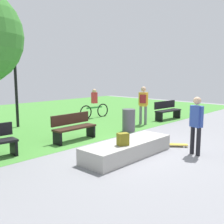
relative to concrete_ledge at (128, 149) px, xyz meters
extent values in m
plane|color=gray|center=(0.62, 0.31, -0.21)|extent=(28.00, 28.00, 0.00)
cube|color=#478C38|center=(0.62, 8.01, -0.21)|extent=(26.60, 12.59, 0.01)
cube|color=#A8A59E|center=(0.00, 0.00, 0.00)|extent=(2.87, 0.94, 0.43)
cube|color=olive|center=(-0.41, -0.17, 0.37)|extent=(0.34, 0.29, 0.32)
cylinder|color=black|center=(1.37, -1.41, 0.18)|extent=(0.12, 0.12, 0.79)
cylinder|color=black|center=(1.43, -1.20, 0.18)|extent=(0.12, 0.12, 0.79)
cube|color=#2D4799|center=(1.40, -1.30, 0.88)|extent=(0.29, 0.37, 0.60)
cylinder|color=#2D4799|center=(1.35, -1.46, 0.90)|extent=(0.09, 0.09, 0.55)
cylinder|color=#2D4799|center=(1.45, -1.14, 0.90)|extent=(0.09, 0.09, 0.55)
sphere|color=tan|center=(1.40, -1.30, 1.31)|extent=(0.22, 0.22, 0.22)
cube|color=gold|center=(1.75, -0.46, -0.15)|extent=(0.63, 0.76, 0.02)
cylinder|color=silver|center=(1.98, -0.64, -0.19)|extent=(0.06, 0.06, 0.06)
cylinder|color=silver|center=(1.85, -0.73, -0.19)|extent=(0.06, 0.06, 0.06)
cylinder|color=silver|center=(1.65, -0.18, -0.19)|extent=(0.06, 0.06, 0.06)
cylinder|color=silver|center=(1.52, -0.28, -0.19)|extent=(0.06, 0.06, 0.06)
cube|color=#331E14|center=(0.10, 2.39, 0.24)|extent=(1.61, 0.47, 0.06)
cube|color=#331E14|center=(0.09, 2.61, 0.52)|extent=(1.60, 0.09, 0.36)
cube|color=black|center=(0.84, 2.41, 0.01)|extent=(0.09, 0.40, 0.45)
cube|color=black|center=(-0.64, 2.38, 0.01)|extent=(0.09, 0.40, 0.45)
cube|color=black|center=(5.91, 2.27, 0.24)|extent=(1.63, 0.58, 0.06)
cube|color=black|center=(5.93, 2.49, 0.52)|extent=(1.60, 0.20, 0.36)
cube|color=black|center=(6.64, 2.21, 0.01)|extent=(0.11, 0.40, 0.45)
cube|color=black|center=(5.17, 2.34, 0.01)|extent=(0.11, 0.40, 0.45)
cube|color=black|center=(-2.09, 2.41, 0.01)|extent=(0.11, 0.40, 0.45)
cylinder|color=black|center=(-0.06, 6.03, 1.98)|extent=(0.12, 0.12, 4.40)
sphere|color=silver|center=(-0.06, 6.03, 4.30)|extent=(0.28, 0.28, 0.28)
cylinder|color=#4C4C51|center=(2.47, 1.98, 0.23)|extent=(0.50, 0.50, 0.89)
cylinder|color=slate|center=(3.97, 2.52, 0.20)|extent=(0.12, 0.12, 0.83)
cylinder|color=slate|center=(4.07, 2.33, 0.20)|extent=(0.12, 0.12, 0.83)
cube|color=gold|center=(4.02, 2.43, 0.92)|extent=(0.33, 0.38, 0.62)
cylinder|color=gold|center=(3.94, 2.58, 0.95)|extent=(0.09, 0.09, 0.57)
cylinder|color=gold|center=(4.10, 2.28, 0.95)|extent=(0.09, 0.09, 0.57)
sphere|color=tan|center=(4.02, 2.43, 1.37)|extent=(0.22, 0.22, 0.22)
cube|color=maroon|center=(3.88, 2.35, 0.95)|extent=(0.26, 0.30, 0.36)
torus|color=black|center=(3.28, 5.44, 0.12)|extent=(0.72, 0.13, 0.72)
torus|color=black|center=(4.38, 5.33, 0.12)|extent=(0.72, 0.13, 0.72)
cube|color=#338C3F|center=(3.83, 5.39, 0.32)|extent=(0.99, 0.13, 0.08)
cube|color=red|center=(3.83, 5.39, 0.82)|extent=(0.30, 0.21, 0.56)
sphere|color=tan|center=(3.83, 5.39, 1.17)|extent=(0.22, 0.22, 0.22)
camera|label=1|loc=(-5.48, -4.50, 2.05)|focal=42.45mm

